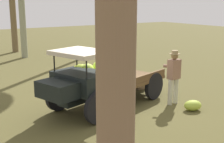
{
  "coord_description": "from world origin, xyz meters",
  "views": [
    {
      "loc": [
        5.01,
        7.83,
        3.24
      ],
      "look_at": [
        -0.23,
        -0.13,
        1.06
      ],
      "focal_mm": 49.29,
      "sensor_mm": 36.0,
      "label": 1
    }
  ],
  "objects_px": {
    "farmer": "(174,74)",
    "wooden_crate": "(138,82)",
    "truck": "(98,79)",
    "loose_banana_bunch": "(193,105)"
  },
  "relations": [
    {
      "from": "farmer",
      "to": "wooden_crate",
      "type": "distance_m",
      "value": 2.22
    },
    {
      "from": "truck",
      "to": "wooden_crate",
      "type": "height_order",
      "value": "truck"
    },
    {
      "from": "truck",
      "to": "wooden_crate",
      "type": "xyz_separation_m",
      "value": [
        -2.47,
        -1.11,
        -0.67
      ]
    },
    {
      "from": "truck",
      "to": "loose_banana_bunch",
      "type": "height_order",
      "value": "truck"
    },
    {
      "from": "farmer",
      "to": "wooden_crate",
      "type": "bearing_deg",
      "value": -11.55
    },
    {
      "from": "wooden_crate",
      "to": "loose_banana_bunch",
      "type": "distance_m",
      "value": 2.88
    },
    {
      "from": "farmer",
      "to": "wooden_crate",
      "type": "relative_size",
      "value": 3.12
    },
    {
      "from": "truck",
      "to": "farmer",
      "type": "relative_size",
      "value": 2.67
    },
    {
      "from": "farmer",
      "to": "loose_banana_bunch",
      "type": "bearing_deg",
      "value": 179.95
    },
    {
      "from": "truck",
      "to": "wooden_crate",
      "type": "distance_m",
      "value": 2.79
    }
  ]
}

